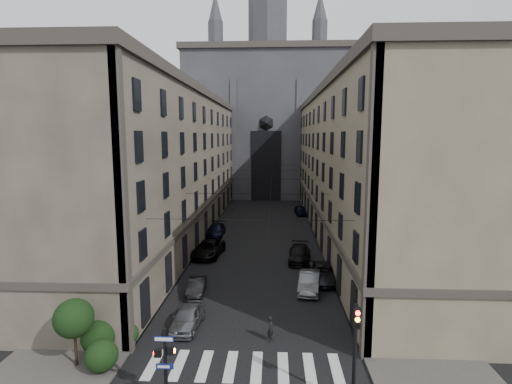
# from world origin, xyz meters

# --- Properties ---
(sidewalk_left) EXTENTS (7.00, 80.00, 0.15)m
(sidewalk_left) POSITION_xyz_m (-10.50, 36.00, 0.07)
(sidewalk_left) COLOR #383533
(sidewalk_left) RESTS_ON ground
(sidewalk_right) EXTENTS (7.00, 80.00, 0.15)m
(sidewalk_right) POSITION_xyz_m (10.50, 36.00, 0.07)
(sidewalk_right) COLOR #383533
(sidewalk_right) RESTS_ON ground
(zebra_crossing) EXTENTS (11.00, 3.20, 0.01)m
(zebra_crossing) POSITION_xyz_m (0.00, 5.00, 0.01)
(zebra_crossing) COLOR beige
(zebra_crossing) RESTS_ON ground
(building_left) EXTENTS (13.60, 60.60, 18.85)m
(building_left) POSITION_xyz_m (-13.44, 36.00, 9.34)
(building_left) COLOR #463F35
(building_left) RESTS_ON ground
(building_right) EXTENTS (13.60, 60.60, 18.85)m
(building_right) POSITION_xyz_m (13.44, 36.00, 9.34)
(building_right) COLOR brown
(building_right) RESTS_ON ground
(gothic_tower) EXTENTS (35.00, 23.00, 58.00)m
(gothic_tower) POSITION_xyz_m (0.00, 74.96, 17.80)
(gothic_tower) COLOR #2D2D33
(gothic_tower) RESTS_ON ground
(pedestrian_signal_left) EXTENTS (1.02, 0.38, 4.00)m
(pedestrian_signal_left) POSITION_xyz_m (-3.51, 1.50, 2.32)
(pedestrian_signal_left) COLOR black
(pedestrian_signal_left) RESTS_ON ground
(traffic_light_right) EXTENTS (0.34, 0.50, 5.20)m
(traffic_light_right) POSITION_xyz_m (5.60, 1.92, 3.29)
(traffic_light_right) COLOR black
(traffic_light_right) RESTS_ON ground
(shrub_cluster) EXTENTS (3.90, 4.40, 3.90)m
(shrub_cluster) POSITION_xyz_m (-8.72, 5.01, 1.80)
(shrub_cluster) COLOR black
(shrub_cluster) RESTS_ON sidewalk_left
(tram_wires) EXTENTS (14.00, 60.00, 0.43)m
(tram_wires) POSITION_xyz_m (0.00, 35.63, 7.25)
(tram_wires) COLOR black
(tram_wires) RESTS_ON ground
(car_left_near) EXTENTS (1.98, 4.44, 1.48)m
(car_left_near) POSITION_xyz_m (-4.20, 9.50, 0.74)
(car_left_near) COLOR slate
(car_left_near) RESTS_ON ground
(car_left_midnear) EXTENTS (1.60, 3.96, 1.28)m
(car_left_midnear) POSITION_xyz_m (-4.72, 15.32, 0.64)
(car_left_midnear) COLOR black
(car_left_midnear) RESTS_ON ground
(car_left_midfar) EXTENTS (3.38, 6.21, 1.65)m
(car_left_midfar) POSITION_xyz_m (-5.49, 25.81, 0.83)
(car_left_midfar) COLOR black
(car_left_midfar) RESTS_ON ground
(car_left_far) EXTENTS (2.26, 5.43, 1.57)m
(car_left_far) POSITION_xyz_m (-5.97, 34.48, 0.78)
(car_left_far) COLOR black
(car_left_far) RESTS_ON ground
(car_right_near) EXTENTS (2.32, 4.99, 1.58)m
(car_right_near) POSITION_xyz_m (4.70, 16.47, 0.79)
(car_right_near) COLOR slate
(car_right_near) RESTS_ON ground
(car_right_midnear) EXTENTS (2.70, 5.57, 1.53)m
(car_right_midnear) POSITION_xyz_m (6.20, 18.85, 0.76)
(car_right_midnear) COLOR black
(car_right_midnear) RESTS_ON ground
(car_right_midfar) EXTENTS (2.66, 5.64, 1.59)m
(car_right_midfar) POSITION_xyz_m (4.38, 24.52, 0.79)
(car_right_midfar) COLOR black
(car_right_midfar) RESTS_ON ground
(car_right_far) EXTENTS (2.15, 4.55, 1.50)m
(car_right_far) POSITION_xyz_m (6.11, 49.43, 0.75)
(car_right_far) COLOR black
(car_right_far) RESTS_ON ground
(pedestrian) EXTENTS (0.54, 0.69, 1.65)m
(pedestrian) POSITION_xyz_m (1.52, 8.00, 0.82)
(pedestrian) COLOR black
(pedestrian) RESTS_ON ground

